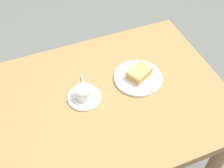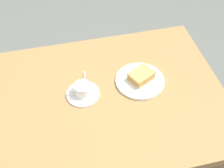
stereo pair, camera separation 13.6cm
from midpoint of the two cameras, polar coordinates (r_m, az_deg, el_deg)
The scene contains 7 objects.
ground_plane at distance 1.97m, azimuth 0.91°, elevation -15.86°, with size 6.00×6.00×0.00m, color #60635A.
dining_table at distance 1.44m, azimuth 1.20°, elevation -5.40°, with size 1.15×0.85×0.72m.
sandwich_plate at distance 1.42m, azimuth 8.30°, elevation 0.48°, with size 0.24×0.24×0.01m, color white.
sandwich_front at distance 1.41m, azimuth 8.61°, elevation 1.46°, with size 0.14×0.13×0.04m.
coffee_saucer at distance 1.36m, azimuth -2.92°, elevation -2.17°, with size 0.16×0.16×0.01m, color white.
coffee_cup at distance 1.33m, azimuth -3.06°, elevation -1.20°, with size 0.10×0.08×0.06m.
spoon at distance 1.40m, azimuth -2.82°, elevation 0.38°, with size 0.03×0.10×0.01m.
Camera 2 is at (0.16, 0.83, 1.78)m, focal length 46.07 mm.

